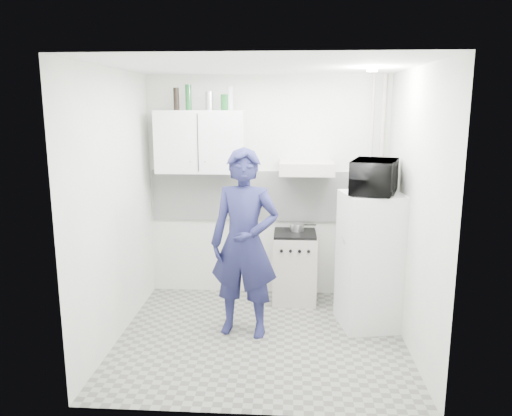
{
  "coord_description": "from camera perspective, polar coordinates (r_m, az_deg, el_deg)",
  "views": [
    {
      "loc": [
        0.25,
        -4.56,
        2.27
      ],
      "look_at": [
        -0.07,
        0.3,
        1.25
      ],
      "focal_mm": 35.0,
      "sensor_mm": 36.0,
      "label": 1
    }
  ],
  "objects": [
    {
      "name": "fridge",
      "position": [
        5.26,
        12.94,
        -5.87
      ],
      "size": [
        0.67,
        0.67,
        1.4
      ],
      "primitive_type": "cube",
      "rotation": [
        0.0,
        0.0,
        0.18
      ],
      "color": "white",
      "rests_on": "floor"
    },
    {
      "name": "pipe_a",
      "position": [
        5.91,
        13.94,
        2.02
      ],
      "size": [
        0.05,
        0.05,
        2.6
      ],
      "primitive_type": "cylinder",
      "color": "#BDB2A7",
      "rests_on": "floor"
    },
    {
      "name": "person",
      "position": [
        4.89,
        -1.32,
        -4.07
      ],
      "size": [
        0.74,
        0.55,
        1.86
      ],
      "primitive_type": "imported",
      "rotation": [
        0.0,
        0.0,
        -0.17
      ],
      "color": "#1D1F49",
      "rests_on": "floor"
    },
    {
      "name": "bottle_b",
      "position": [
        5.78,
        -9.09,
        12.2
      ],
      "size": [
        0.06,
        0.06,
        0.25
      ],
      "primitive_type": "cylinder",
      "color": "black",
      "rests_on": "upper_cabinet"
    },
    {
      "name": "microwave",
      "position": [
        5.07,
        13.39,
        3.5
      ],
      "size": [
        0.7,
        0.56,
        0.33
      ],
      "primitive_type": "imported",
      "rotation": [
        0.0,
        0.0,
        1.28
      ],
      "color": "black",
      "rests_on": "fridge"
    },
    {
      "name": "pipe_b",
      "position": [
        5.89,
        12.79,
        2.04
      ],
      "size": [
        0.04,
        0.04,
        2.6
      ],
      "primitive_type": "cylinder",
      "color": "#BDB2A7",
      "rests_on": "floor"
    },
    {
      "name": "range_hood",
      "position": [
        5.61,
        5.78,
        4.59
      ],
      "size": [
        0.6,
        0.5,
        0.14
      ],
      "primitive_type": "cube",
      "color": "#BDB2A7",
      "rests_on": "wall_back"
    },
    {
      "name": "ceiling_spot_fixture",
      "position": [
        4.83,
        13.13,
        15.08
      ],
      "size": [
        0.1,
        0.1,
        0.02
      ],
      "primitive_type": "cylinder",
      "color": "white",
      "rests_on": "ceiling"
    },
    {
      "name": "wall_left",
      "position": [
        4.95,
        -15.81,
        0.07
      ],
      "size": [
        0.0,
        2.6,
        2.6
      ],
      "primitive_type": "plane",
      "rotation": [
        1.57,
        0.0,
        1.57
      ],
      "color": "silver",
      "rests_on": "floor"
    },
    {
      "name": "bottle_e",
      "position": [
        5.68,
        -2.95,
        12.39
      ],
      "size": [
        0.06,
        0.06,
        0.26
      ],
      "primitive_type": "cylinder",
      "color": "#B2B7BC",
      "rests_on": "upper_cabinet"
    },
    {
      "name": "canister_b",
      "position": [
        5.68,
        -3.6,
        11.96
      ],
      "size": [
        0.09,
        0.09,
        0.17
      ],
      "primitive_type": "cylinder",
      "color": "#144C1E",
      "rests_on": "upper_cabinet"
    },
    {
      "name": "floor",
      "position": [
        5.1,
        0.57,
        -14.6
      ],
      "size": [
        2.8,
        2.8,
        0.0
      ],
      "primitive_type": "plane",
      "color": "gray",
      "rests_on": "ground"
    },
    {
      "name": "bottle_c",
      "position": [
        5.75,
        -7.73,
        12.42
      ],
      "size": [
        0.07,
        0.07,
        0.28
      ],
      "primitive_type": "cylinder",
      "color": "#144C1E",
      "rests_on": "upper_cabinet"
    },
    {
      "name": "backsplash",
      "position": [
        5.9,
        1.26,
        1.37
      ],
      "size": [
        2.74,
        0.03,
        0.6
      ],
      "primitive_type": "cube",
      "color": "white",
      "rests_on": "wall_back"
    },
    {
      "name": "ceiling",
      "position": [
        4.58,
        0.63,
        15.95
      ],
      "size": [
        2.8,
        2.8,
        0.0
      ],
      "primitive_type": "plane",
      "color": "white",
      "rests_on": "wall_back"
    },
    {
      "name": "canister_a",
      "position": [
        5.71,
        -5.37,
        12.09
      ],
      "size": [
        0.08,
        0.08,
        0.2
      ],
      "primitive_type": "cylinder",
      "color": "silver",
      "rests_on": "upper_cabinet"
    },
    {
      "name": "wall_back",
      "position": [
        5.9,
        1.27,
        2.35
      ],
      "size": [
        2.8,
        0.0,
        2.8
      ],
      "primitive_type": "plane",
      "rotation": [
        1.57,
        0.0,
        0.0
      ],
      "color": "silver",
      "rests_on": "floor"
    },
    {
      "name": "saucepan",
      "position": [
        5.81,
        4.71,
        -2.17
      ],
      "size": [
        0.16,
        0.16,
        0.09
      ],
      "primitive_type": "cylinder",
      "color": "silver",
      "rests_on": "stove_top"
    },
    {
      "name": "upper_cabinet",
      "position": [
        5.74,
        -6.35,
        7.55
      ],
      "size": [
        1.0,
        0.35,
        0.7
      ],
      "primitive_type": "cube",
      "color": "white",
      "rests_on": "wall_back"
    },
    {
      "name": "stove",
      "position": [
        5.87,
        4.41,
        -6.82
      ],
      "size": [
        0.5,
        0.5,
        0.79
      ],
      "primitive_type": "cube",
      "color": "#BDB2A7",
      "rests_on": "floor"
    },
    {
      "name": "wall_right",
      "position": [
        4.8,
        17.51,
        -0.38
      ],
      "size": [
        0.0,
        2.6,
        2.6
      ],
      "primitive_type": "plane",
      "rotation": [
        1.57,
        0.0,
        -1.57
      ],
      "color": "silver",
      "rests_on": "floor"
    },
    {
      "name": "stove_top",
      "position": [
        5.75,
        4.48,
        -2.93
      ],
      "size": [
        0.48,
        0.48,
        0.03
      ],
      "primitive_type": "cube",
      "color": "black",
      "rests_on": "stove"
    }
  ]
}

